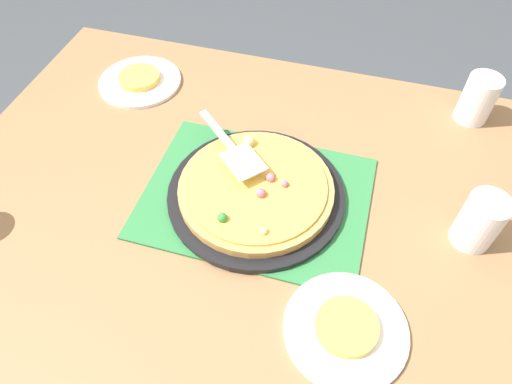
{
  "coord_description": "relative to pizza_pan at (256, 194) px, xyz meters",
  "views": [
    {
      "loc": [
        -0.17,
        0.59,
        1.53
      ],
      "look_at": [
        0.0,
        0.0,
        0.77
      ],
      "focal_mm": 31.96,
      "sensor_mm": 36.0,
      "label": 1
    }
  ],
  "objects": [
    {
      "name": "pizza_pan",
      "position": [
        0.0,
        0.0,
        0.0
      ],
      "size": [
        0.38,
        0.38,
        0.01
      ],
      "primitive_type": "cylinder",
      "color": "black",
      "rests_on": "placemat"
    },
    {
      "name": "plate_near_left",
      "position": [
        0.41,
        -0.3,
        -0.01
      ],
      "size": [
        0.22,
        0.22,
        0.01
      ],
      "primitive_type": "cylinder",
      "color": "white",
      "rests_on": "dining_table"
    },
    {
      "name": "served_slice_left",
      "position": [
        0.41,
        -0.3,
        0.01
      ],
      "size": [
        0.11,
        0.11,
        0.02
      ],
      "primitive_type": "cylinder",
      "color": "#EAB747",
      "rests_on": "plate_near_left"
    },
    {
      "name": "pizza_server",
      "position": [
        0.07,
        -0.07,
        0.06
      ],
      "size": [
        0.2,
        0.19,
        0.01
      ],
      "color": "silver",
      "rests_on": "pizza"
    },
    {
      "name": "placemat",
      "position": [
        0.0,
        0.0,
        -0.01
      ],
      "size": [
        0.48,
        0.36,
        0.01
      ],
      "primitive_type": "cube",
      "color": "#2D753D",
      "rests_on": "dining_table"
    },
    {
      "name": "ground_plane",
      "position": [
        0.0,
        0.0,
        -0.76
      ],
      "size": [
        8.0,
        8.0,
        0.0
      ],
      "primitive_type": "plane",
      "color": "#3D4247"
    },
    {
      "name": "cup_near",
      "position": [
        -0.44,
        -0.02,
        0.05
      ],
      "size": [
        0.08,
        0.08,
        0.12
      ],
      "primitive_type": "cylinder",
      "color": "white",
      "rests_on": "dining_table"
    },
    {
      "name": "pizza",
      "position": [
        0.0,
        -0.0,
        0.02
      ],
      "size": [
        0.33,
        0.33,
        0.05
      ],
      "color": "tan",
      "rests_on": "pizza_pan"
    },
    {
      "name": "cup_corner",
      "position": [
        -0.45,
        -0.4,
        0.05
      ],
      "size": [
        0.08,
        0.08,
        0.12
      ],
      "primitive_type": "cylinder",
      "color": "white",
      "rests_on": "dining_table"
    },
    {
      "name": "served_slice_right",
      "position": [
        -0.23,
        0.24,
        0.01
      ],
      "size": [
        0.11,
        0.11,
        0.02
      ],
      "primitive_type": "cylinder",
      "color": "#EAB747",
      "rests_on": "plate_far_right"
    },
    {
      "name": "plate_far_right",
      "position": [
        -0.23,
        0.24,
        -0.01
      ],
      "size": [
        0.22,
        0.22,
        0.01
      ],
      "primitive_type": "cylinder",
      "color": "white",
      "rests_on": "dining_table"
    },
    {
      "name": "dining_table",
      "position": [
        0.0,
        0.0,
        -0.12
      ],
      "size": [
        1.4,
        1.0,
        0.75
      ],
      "color": "olive",
      "rests_on": "ground_plane"
    }
  ]
}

